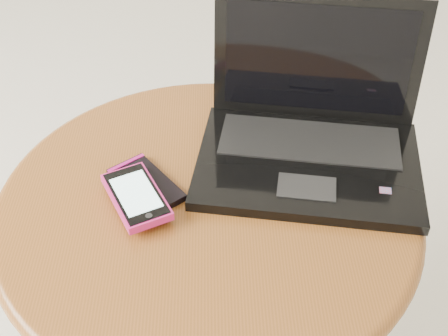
{
  "coord_description": "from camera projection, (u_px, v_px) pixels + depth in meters",
  "views": [
    {
      "loc": [
        0.01,
        -0.54,
        1.05
      ],
      "look_at": [
        0.02,
        0.05,
        0.53
      ],
      "focal_mm": 48.43,
      "sensor_mm": 36.0,
      "label": 1
    }
  ],
  "objects": [
    {
      "name": "phone_black",
      "position": [
        146.0,
        185.0,
        0.85
      ],
      "size": [
        0.12,
        0.13,
        0.01
      ],
      "color": "black",
      "rests_on": "table"
    },
    {
      "name": "table",
      "position": [
        209.0,
        246.0,
        0.9
      ],
      "size": [
        0.59,
        0.59,
        0.47
      ],
      "color": "#5A2310",
      "rests_on": "ground"
    },
    {
      "name": "laptop",
      "position": [
        311.0,
        133.0,
        0.88
      ],
      "size": [
        0.35,
        0.3,
        0.21
      ],
      "color": "black",
      "rests_on": "table"
    },
    {
      "name": "phone_pink",
      "position": [
        136.0,
        196.0,
        0.81
      ],
      "size": [
        0.11,
        0.13,
        0.01
      ],
      "color": "#D22176",
      "rests_on": "phone_black"
    }
  ]
}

